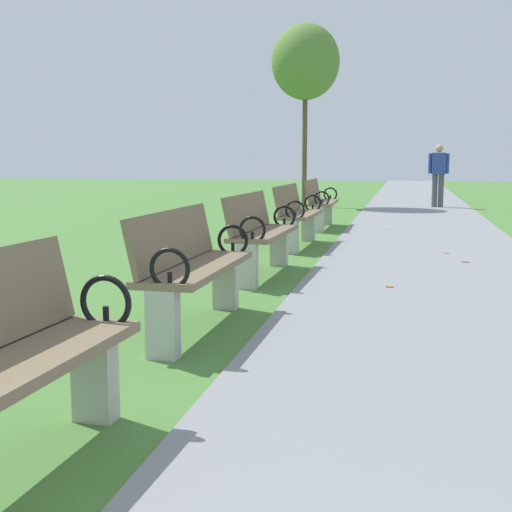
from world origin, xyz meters
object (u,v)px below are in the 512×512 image
object	(u,v)px
park_bench_5	(297,214)
park_bench_6	(320,202)
park_bench_4	(260,232)
pedestrian_walking	(438,172)
tree_2	(305,62)
park_bench_3	(192,266)

from	to	relation	value
park_bench_5	park_bench_6	world-z (taller)	same
park_bench_6	park_bench_5	bearing A→B (deg)	-90.00
park_bench_4	pedestrian_walking	size ratio (longest dim) A/B	1.00
park_bench_6	tree_2	xyz separation A→B (m)	(-1.14, 5.61, 3.28)
park_bench_5	tree_2	bearing A→B (deg)	97.78
park_bench_3	park_bench_5	world-z (taller)	same
park_bench_5	park_bench_3	bearing A→B (deg)	-90.00
park_bench_3	pedestrian_walking	distance (m)	13.72
park_bench_5	tree_2	size ratio (longest dim) A/B	0.34
park_bench_3	park_bench_6	size ratio (longest dim) A/B	1.00
park_bench_3	park_bench_5	distance (m)	4.91
park_bench_4	park_bench_5	world-z (taller)	same
park_bench_3	park_bench_4	bearing A→B (deg)	90.00
tree_2	pedestrian_walking	xyz separation A→B (m)	(3.48, 0.29, -2.84)
tree_2	park_bench_4	bearing A→B (deg)	-84.02
park_bench_6	pedestrian_walking	bearing A→B (deg)	68.28
park_bench_4	park_bench_5	distance (m)	2.52
park_bench_4	tree_2	xyz separation A→B (m)	(-1.14, 10.83, 3.28)
park_bench_4	pedestrian_walking	bearing A→B (deg)	78.08
park_bench_5	pedestrian_walking	size ratio (longest dim) A/B	0.99
park_bench_4	park_bench_6	xyz separation A→B (m)	(-0.00, 5.22, 0.00)
park_bench_3	pedestrian_walking	size ratio (longest dim) A/B	0.99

